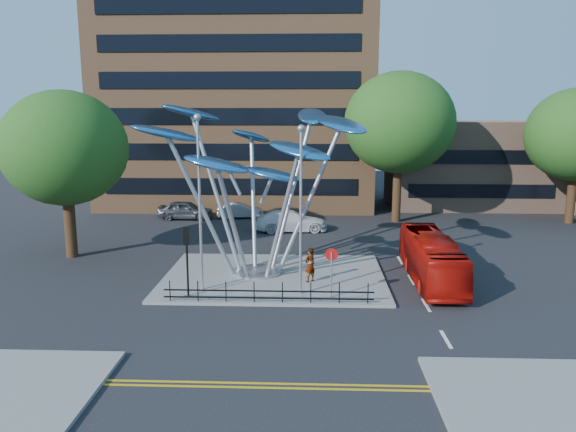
{
  "coord_description": "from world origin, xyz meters",
  "views": [
    {
      "loc": [
        0.97,
        -23.59,
        9.23
      ],
      "look_at": [
        -0.16,
        4.0,
        3.88
      ],
      "focal_mm": 35.0,
      "sensor_mm": 36.0,
      "label": 1
    }
  ],
  "objects_px": {
    "traffic_light_island": "(187,247)",
    "red_bus": "(431,258)",
    "street_lamp_left": "(199,188)",
    "parked_car_right": "(291,221)",
    "pedestrian": "(310,265)",
    "leaf_sculpture": "(255,152)",
    "street_lamp_right": "(301,195)",
    "parked_car_left": "(186,210)",
    "tree_left": "(64,148)",
    "parked_car_mid": "(240,211)",
    "tree_right": "(399,123)",
    "no_entry_sign_island": "(331,264)"
  },
  "relations": [
    {
      "from": "street_lamp_right",
      "to": "leaf_sculpture",
      "type": "bearing_deg",
      "value": 124.91
    },
    {
      "from": "tree_left",
      "to": "red_bus",
      "type": "height_order",
      "value": "tree_left"
    },
    {
      "from": "tree_right",
      "to": "parked_car_mid",
      "type": "xyz_separation_m",
      "value": [
        -13.01,
        1.0,
        -7.4
      ]
    },
    {
      "from": "tree_left",
      "to": "parked_car_left",
      "type": "distance_m",
      "value": 14.41
    },
    {
      "from": "leaf_sculpture",
      "to": "street_lamp_right",
      "type": "xyz_separation_m",
      "value": [
        2.57,
        -3.68,
        -1.78
      ]
    },
    {
      "from": "tree_left",
      "to": "parked_car_mid",
      "type": "height_order",
      "value": "tree_left"
    },
    {
      "from": "leaf_sculpture",
      "to": "parked_car_mid",
      "type": "xyz_separation_m",
      "value": [
        -2.94,
        16.32,
        -6.23
      ]
    },
    {
      "from": "street_lamp_left",
      "to": "parked_car_mid",
      "type": "distance_m",
      "value": 20.07
    },
    {
      "from": "street_lamp_right",
      "to": "red_bus",
      "type": "height_order",
      "value": "street_lamp_right"
    },
    {
      "from": "tree_right",
      "to": "parked_car_left",
      "type": "xyz_separation_m",
      "value": [
        -17.51,
        0.3,
        -7.25
      ]
    },
    {
      "from": "parked_car_right",
      "to": "tree_left",
      "type": "bearing_deg",
      "value": 113.82
    },
    {
      "from": "parked_car_left",
      "to": "parked_car_right",
      "type": "bearing_deg",
      "value": -112.71
    },
    {
      "from": "pedestrian",
      "to": "traffic_light_island",
      "type": "bearing_deg",
      "value": -19.32
    },
    {
      "from": "red_bus",
      "to": "parked_car_right",
      "type": "height_order",
      "value": "red_bus"
    },
    {
      "from": "street_lamp_right",
      "to": "parked_car_left",
      "type": "bearing_deg",
      "value": 117.41
    },
    {
      "from": "red_bus",
      "to": "tree_right",
      "type": "bearing_deg",
      "value": 88.7
    },
    {
      "from": "tree_left",
      "to": "parked_car_mid",
      "type": "relative_size",
      "value": 2.66
    },
    {
      "from": "street_lamp_left",
      "to": "red_bus",
      "type": "height_order",
      "value": "street_lamp_left"
    },
    {
      "from": "street_lamp_right",
      "to": "pedestrian",
      "type": "distance_m",
      "value": 4.51
    },
    {
      "from": "tree_right",
      "to": "parked_car_right",
      "type": "height_order",
      "value": "tree_right"
    },
    {
      "from": "tree_left",
      "to": "traffic_light_island",
      "type": "xyz_separation_m",
      "value": [
        9.0,
        -7.5,
        -4.18
      ]
    },
    {
      "from": "tree_left",
      "to": "parked_car_right",
      "type": "bearing_deg",
      "value": 30.67
    },
    {
      "from": "parked_car_right",
      "to": "street_lamp_right",
      "type": "bearing_deg",
      "value": 177.0
    },
    {
      "from": "pedestrian",
      "to": "parked_car_right",
      "type": "relative_size",
      "value": 0.34
    },
    {
      "from": "tree_left",
      "to": "street_lamp_right",
      "type": "xyz_separation_m",
      "value": [
        14.5,
        -7.0,
        -1.7
      ]
    },
    {
      "from": "traffic_light_island",
      "to": "red_bus",
      "type": "bearing_deg",
      "value": 15.24
    },
    {
      "from": "traffic_light_island",
      "to": "parked_car_right",
      "type": "xyz_separation_m",
      "value": [
        4.49,
        15.5,
        -1.82
      ]
    },
    {
      "from": "street_lamp_left",
      "to": "pedestrian",
      "type": "height_order",
      "value": "street_lamp_left"
    },
    {
      "from": "street_lamp_left",
      "to": "pedestrian",
      "type": "bearing_deg",
      "value": 15.18
    },
    {
      "from": "leaf_sculpture",
      "to": "tree_left",
      "type": "bearing_deg",
      "value": 164.45
    },
    {
      "from": "tree_right",
      "to": "street_lamp_right",
      "type": "height_order",
      "value": "tree_right"
    },
    {
      "from": "red_bus",
      "to": "parked_car_mid",
      "type": "bearing_deg",
      "value": 126.69
    },
    {
      "from": "street_lamp_left",
      "to": "red_bus",
      "type": "xyz_separation_m",
      "value": [
        11.99,
        2.4,
        -4.1
      ]
    },
    {
      "from": "parked_car_right",
      "to": "traffic_light_island",
      "type": "bearing_deg",
      "value": 157.0
    },
    {
      "from": "leaf_sculpture",
      "to": "parked_car_mid",
      "type": "bearing_deg",
      "value": 100.21
    },
    {
      "from": "red_bus",
      "to": "parked_car_right",
      "type": "xyz_separation_m",
      "value": [
        -8.0,
        12.1,
        -0.46
      ]
    },
    {
      "from": "street_lamp_left",
      "to": "parked_car_right",
      "type": "height_order",
      "value": "street_lamp_left"
    },
    {
      "from": "no_entry_sign_island",
      "to": "pedestrian",
      "type": "distance_m",
      "value": 2.78
    },
    {
      "from": "street_lamp_left",
      "to": "parked_car_right",
      "type": "xyz_separation_m",
      "value": [
        3.99,
        14.5,
        -4.56
      ]
    },
    {
      "from": "traffic_light_island",
      "to": "parked_car_mid",
      "type": "distance_m",
      "value": 20.59
    },
    {
      "from": "red_bus",
      "to": "parked_car_right",
      "type": "distance_m",
      "value": 14.51
    },
    {
      "from": "no_entry_sign_island",
      "to": "parked_car_right",
      "type": "bearing_deg",
      "value": 99.2
    },
    {
      "from": "traffic_light_island",
      "to": "pedestrian",
      "type": "distance_m",
      "value": 6.64
    },
    {
      "from": "pedestrian",
      "to": "parked_car_left",
      "type": "height_order",
      "value": "pedestrian"
    },
    {
      "from": "tree_right",
      "to": "no_entry_sign_island",
      "type": "relative_size",
      "value": 4.94
    },
    {
      "from": "street_lamp_right",
      "to": "parked_car_mid",
      "type": "relative_size",
      "value": 2.14
    },
    {
      "from": "parked_car_left",
      "to": "parked_car_right",
      "type": "height_order",
      "value": "parked_car_right"
    },
    {
      "from": "leaf_sculpture",
      "to": "pedestrian",
      "type": "bearing_deg",
      "value": -29.25
    },
    {
      "from": "tree_left",
      "to": "traffic_light_island",
      "type": "relative_size",
      "value": 3.01
    },
    {
      "from": "red_bus",
      "to": "parked_car_left",
      "type": "relative_size",
      "value": 1.95
    }
  ]
}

